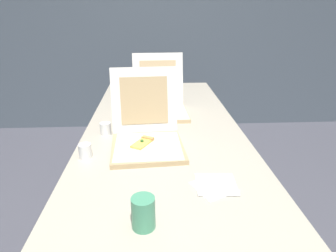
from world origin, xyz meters
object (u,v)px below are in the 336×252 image
Objects in this scene: table at (163,134)px; pizza_box_front at (147,136)px; napkin_pile at (215,185)px; cup_printed_front at (143,213)px; pizza_box_middle at (160,105)px; cup_white_near_center at (106,129)px; cup_white_near_left at (85,151)px.

pizza_box_front is (-0.09, -0.25, 0.10)m from table.
pizza_box_front reaches higher than napkin_pile.
table is 19.66× the size of cup_printed_front.
pizza_box_middle is at bearing 76.99° from pizza_box_front.
pizza_box_front reaches higher than table.
cup_white_near_center is at bearing 106.59° from cup_printed_front.
cup_white_near_left is at bearing -101.76° from cup_white_near_center.
pizza_box_middle reaches higher than napkin_pile.
cup_white_near_left is (-0.27, -0.10, -0.02)m from pizza_box_front.
cup_white_near_center is 0.35× the size of napkin_pile.
pizza_box_front is 0.29m from cup_white_near_left.
pizza_box_middle is at bearing 92.56° from table.
pizza_box_middle is 6.50× the size of cup_white_near_left.
cup_white_near_left is (-0.05, -0.25, 0.00)m from cup_white_near_center.
table is 31.67× the size of cup_white_near_center.
pizza_box_front is 0.49m from pizza_box_middle.
pizza_box_middle is 0.86m from napkin_pile.
cup_printed_front is (0.21, -0.72, 0.02)m from cup_white_near_center.
napkin_pile is at bearing 38.67° from cup_printed_front.
cup_white_near_center is (-0.22, 0.15, -0.02)m from pizza_box_front.
pizza_box_front is at bearing -108.97° from table.
cup_white_near_left is 0.62× the size of cup_printed_front.
pizza_box_middle is 0.68m from cup_white_near_left.
table is 0.33m from cup_white_near_center.
cup_white_near_left reaches higher than table.
napkin_pile is at bearing -74.45° from table.
pizza_box_middle is 6.50× the size of cup_white_near_center.
cup_white_near_center is 0.62× the size of cup_printed_front.
table is 4.74× the size of pizza_box_front.
cup_white_near_left is at bearing -122.50° from pizza_box_middle.
cup_white_near_center is (-0.30, -0.10, 0.08)m from table.
cup_printed_front reaches higher than cup_white_near_center.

